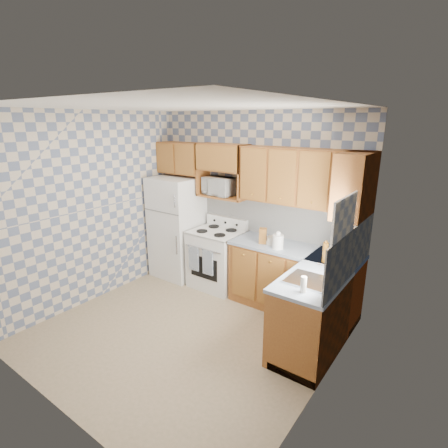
{
  "coord_description": "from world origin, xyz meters",
  "views": [
    {
      "loc": [
        2.63,
        -2.82,
        2.56
      ],
      "look_at": [
        0.05,
        0.75,
        1.25
      ],
      "focal_mm": 28.0,
      "sensor_mm": 36.0,
      "label": 1
    }
  ],
  "objects_px": {
    "refrigerator": "(177,227)",
    "stove_body": "(217,259)",
    "electric_kettle": "(278,242)",
    "microwave": "(220,186)"
  },
  "relations": [
    {
      "from": "refrigerator",
      "to": "stove_body",
      "type": "distance_m",
      "value": 0.89
    },
    {
      "from": "refrigerator",
      "to": "electric_kettle",
      "type": "bearing_deg",
      "value": -3.32
    },
    {
      "from": "stove_body",
      "to": "microwave",
      "type": "xyz_separation_m",
      "value": [
        -0.07,
        0.18,
        1.14
      ]
    },
    {
      "from": "refrigerator",
      "to": "microwave",
      "type": "relative_size",
      "value": 3.4
    },
    {
      "from": "refrigerator",
      "to": "electric_kettle",
      "type": "distance_m",
      "value": 1.94
    },
    {
      "from": "electric_kettle",
      "to": "microwave",
      "type": "bearing_deg",
      "value": 165.28
    },
    {
      "from": "refrigerator",
      "to": "electric_kettle",
      "type": "relative_size",
      "value": 8.9
    },
    {
      "from": "refrigerator",
      "to": "microwave",
      "type": "bearing_deg",
      "value": 15.16
    },
    {
      "from": "stove_body",
      "to": "electric_kettle",
      "type": "height_order",
      "value": "electric_kettle"
    },
    {
      "from": "microwave",
      "to": "stove_body",
      "type": "bearing_deg",
      "value": -64.84
    }
  ]
}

